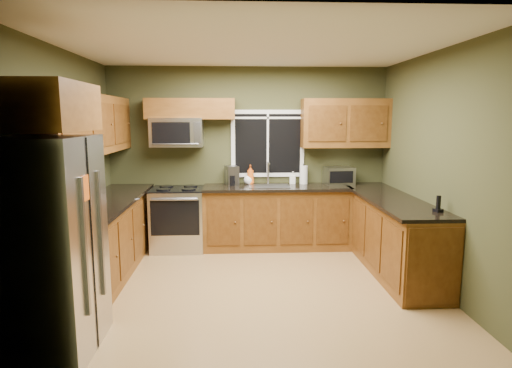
{
  "coord_description": "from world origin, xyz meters",
  "views": [
    {
      "loc": [
        -0.2,
        -4.75,
        1.95
      ],
      "look_at": [
        0.05,
        0.35,
        1.15
      ],
      "focal_mm": 30.0,
      "sensor_mm": 36.0,
      "label": 1
    }
  ],
  "objects": [
    {
      "name": "floor",
      "position": [
        0.0,
        0.0,
        0.0
      ],
      "size": [
        4.2,
        4.2,
        0.0
      ],
      "primitive_type": "plane",
      "color": "olive",
      "rests_on": "ground"
    },
    {
      "name": "ceiling",
      "position": [
        0.0,
        0.0,
        2.7
      ],
      "size": [
        4.2,
        4.2,
        0.0
      ],
      "primitive_type": "plane",
      "rotation": [
        3.14,
        0.0,
        0.0
      ],
      "color": "white",
      "rests_on": "back_wall"
    },
    {
      "name": "back_wall",
      "position": [
        0.0,
        1.8,
        1.35
      ],
      "size": [
        4.2,
        0.0,
        4.2
      ],
      "primitive_type": "plane",
      "rotation": [
        1.57,
        0.0,
        0.0
      ],
      "color": "#37391E",
      "rests_on": "ground"
    },
    {
      "name": "front_wall",
      "position": [
        0.0,
        -1.8,
        1.35
      ],
      "size": [
        4.2,
        0.0,
        4.2
      ],
      "primitive_type": "plane",
      "rotation": [
        -1.57,
        0.0,
        0.0
      ],
      "color": "#37391E",
      "rests_on": "ground"
    },
    {
      "name": "left_wall",
      "position": [
        -2.1,
        0.0,
        1.35
      ],
      "size": [
        0.0,
        3.6,
        3.6
      ],
      "primitive_type": "plane",
      "rotation": [
        1.57,
        0.0,
        1.57
      ],
      "color": "#37391E",
      "rests_on": "ground"
    },
    {
      "name": "right_wall",
      "position": [
        2.1,
        0.0,
        1.35
      ],
      "size": [
        0.0,
        3.6,
        3.6
      ],
      "primitive_type": "plane",
      "rotation": [
        1.57,
        0.0,
        -1.57
      ],
      "color": "#37391E",
      "rests_on": "ground"
    },
    {
      "name": "window",
      "position": [
        0.3,
        1.78,
        1.55
      ],
      "size": [
        1.12,
        0.03,
        1.02
      ],
      "color": "white",
      "rests_on": "back_wall"
    },
    {
      "name": "base_cabinets_left",
      "position": [
        -1.8,
        0.48,
        0.45
      ],
      "size": [
        0.6,
        2.65,
        0.9
      ],
      "primitive_type": "cube",
      "color": "brown",
      "rests_on": "ground"
    },
    {
      "name": "countertop_left",
      "position": [
        -1.78,
        0.48,
        0.92
      ],
      "size": [
        0.65,
        2.65,
        0.04
      ],
      "primitive_type": "cube",
      "color": "black",
      "rests_on": "base_cabinets_left"
    },
    {
      "name": "base_cabinets_back",
      "position": [
        0.42,
        1.5,
        0.45
      ],
      "size": [
        2.17,
        0.6,
        0.9
      ],
      "primitive_type": "cube",
      "color": "brown",
      "rests_on": "ground"
    },
    {
      "name": "countertop_back",
      "position": [
        0.42,
        1.48,
        0.92
      ],
      "size": [
        2.17,
        0.65,
        0.04
      ],
      "primitive_type": "cube",
      "color": "black",
      "rests_on": "base_cabinets_back"
    },
    {
      "name": "base_cabinets_peninsula",
      "position": [
        1.8,
        0.54,
        0.45
      ],
      "size": [
        0.6,
        2.52,
        0.9
      ],
      "color": "brown",
      "rests_on": "ground"
    },
    {
      "name": "countertop_peninsula",
      "position": [
        1.78,
        0.55,
        0.92
      ],
      "size": [
        0.65,
        2.5,
        0.04
      ],
      "primitive_type": "cube",
      "color": "black",
      "rests_on": "base_cabinets_peninsula"
    },
    {
      "name": "upper_cabinets_left",
      "position": [
        -1.94,
        0.48,
        1.86
      ],
      "size": [
        0.33,
        2.65,
        0.72
      ],
      "primitive_type": "cube",
      "color": "brown",
      "rests_on": "left_wall"
    },
    {
      "name": "upper_cabinets_back_left",
      "position": [
        -0.85,
        1.64,
        2.07
      ],
      "size": [
        1.3,
        0.33,
        0.3
      ],
      "primitive_type": "cube",
      "color": "brown",
      "rests_on": "back_wall"
    },
    {
      "name": "upper_cabinets_back_right",
      "position": [
        1.45,
        1.64,
        1.86
      ],
      "size": [
        1.3,
        0.33,
        0.72
      ],
      "primitive_type": "cube",
      "color": "brown",
      "rests_on": "back_wall"
    },
    {
      "name": "upper_cabinet_over_fridge",
      "position": [
        -1.74,
        -1.3,
        2.03
      ],
      "size": [
        0.72,
        0.9,
        0.38
      ],
      "primitive_type": "cube",
      "color": "brown",
      "rests_on": "left_wall"
    },
    {
      "name": "refrigerator",
      "position": [
        -1.74,
        -1.3,
        0.9
      ],
      "size": [
        0.74,
        0.9,
        1.8
      ],
      "color": "#B7B7BC",
      "rests_on": "ground"
    },
    {
      "name": "range",
      "position": [
        -1.05,
        1.47,
        0.47
      ],
      "size": [
        0.76,
        0.69,
        0.94
      ],
      "color": "#B7B7BC",
      "rests_on": "ground"
    },
    {
      "name": "microwave",
      "position": [
        -1.05,
        1.61,
        1.73
      ],
      "size": [
        0.76,
        0.41,
        0.42
      ],
      "color": "#B7B7BC",
      "rests_on": "back_wall"
    },
    {
      "name": "sink",
      "position": [
        0.3,
        1.49,
        0.95
      ],
      "size": [
        0.6,
        0.42,
        0.36
      ],
      "color": "slate",
      "rests_on": "countertop_back"
    },
    {
      "name": "toaster_oven",
      "position": [
        1.38,
        1.62,
        1.07
      ],
      "size": [
        0.45,
        0.37,
        0.26
      ],
      "color": "#B7B7BC",
      "rests_on": "countertop_back"
    },
    {
      "name": "coffee_maker",
      "position": [
        -0.25,
        1.64,
        1.07
      ],
      "size": [
        0.23,
        0.27,
        0.29
      ],
      "color": "slate",
      "rests_on": "countertop_back"
    },
    {
      "name": "kettle",
      "position": [
        -0.26,
        1.65,
        1.07
      ],
      "size": [
        0.18,
        0.18,
        0.28
      ],
      "color": "#B7B7BC",
      "rests_on": "countertop_back"
    },
    {
      "name": "paper_towel_roll",
      "position": [
        0.84,
        1.68,
        1.08
      ],
      "size": [
        0.15,
        0.15,
        0.31
      ],
      "color": "white",
      "rests_on": "countertop_back"
    },
    {
      "name": "soap_bottle_a",
      "position": [
        0.03,
        1.7,
        1.09
      ],
      "size": [
        0.12,
        0.13,
        0.29
      ],
      "primitive_type": "imported",
      "rotation": [
        0.0,
        0.0,
        -0.11
      ],
      "color": "#E25D15",
      "rests_on": "countertop_back"
    },
    {
      "name": "soap_bottle_b",
      "position": [
        0.68,
        1.7,
        1.03
      ],
      "size": [
        0.1,
        0.11,
        0.19
      ],
      "primitive_type": "imported",
      "rotation": [
        0.0,
        0.0,
        -0.25
      ],
      "color": "white",
      "rests_on": "countertop_back"
    },
    {
      "name": "soap_bottle_c",
      "position": [
        0.0,
        1.7,
        1.03
      ],
      "size": [
        0.18,
        0.18,
        0.18
      ],
      "primitive_type": "imported",
      "rotation": [
        0.0,
        0.0,
        -0.27
      ],
      "color": "white",
      "rests_on": "countertop_back"
    },
    {
      "name": "cordless_phone",
      "position": [
        1.98,
        -0.35,
        0.99
      ],
      "size": [
        0.1,
        0.1,
        0.18
      ],
      "color": "black",
      "rests_on": "countertop_peninsula"
    }
  ]
}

